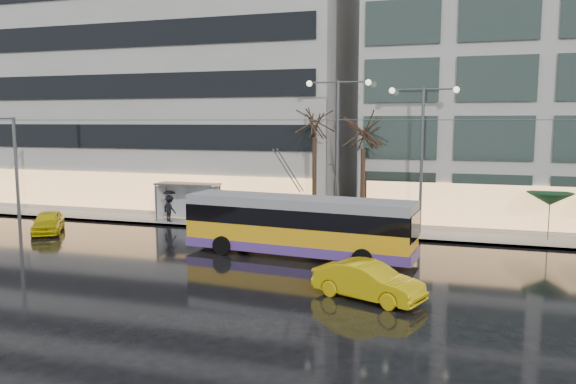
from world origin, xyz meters
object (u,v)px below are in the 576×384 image
at_px(bus_shelter, 184,193).
at_px(street_lamp_near, 338,133).
at_px(taxi_a, 48,222).
at_px(trolleybus, 298,228).

height_order(bus_shelter, street_lamp_near, street_lamp_near).
distance_m(street_lamp_near, taxi_a, 18.37).
bearing_deg(street_lamp_near, taxi_a, -160.62).
bearing_deg(trolleybus, taxi_a, 175.71).
height_order(trolleybus, bus_shelter, trolleybus).
bearing_deg(street_lamp_near, bus_shelter, -179.37).
distance_m(bus_shelter, taxi_a, 8.53).
bearing_deg(trolleybus, bus_shelter, 145.06).
relative_size(trolleybus, bus_shelter, 2.81).
bearing_deg(trolleybus, street_lamp_near, 86.23).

